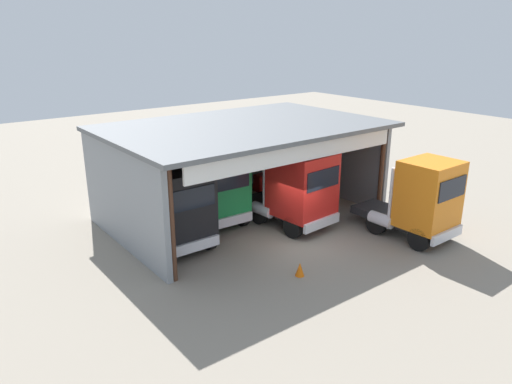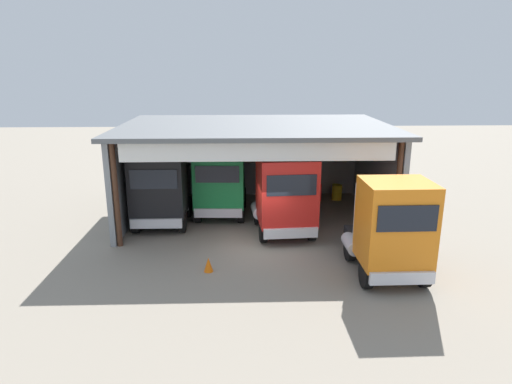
{
  "view_description": "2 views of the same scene",
  "coord_description": "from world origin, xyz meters",
  "px_view_note": "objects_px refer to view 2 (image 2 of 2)",
  "views": [
    {
      "loc": [
        -13.58,
        -14.8,
        9.09
      ],
      "look_at": [
        0.0,
        2.87,
        1.61
      ],
      "focal_mm": 33.92,
      "sensor_mm": 36.0,
      "label": 1
    },
    {
      "loc": [
        -0.66,
        -18.05,
        7.54
      ],
      "look_at": [
        0.0,
        2.87,
        1.61
      ],
      "focal_mm": 31.19,
      "sensor_mm": 36.0,
      "label": 2
    }
  ],
  "objects_px": {
    "traffic_cone": "(208,265)",
    "truck_black_left_bay": "(160,189)",
    "truck_green_center_left_bay": "(220,183)",
    "truck_red_yard_outside": "(285,194)",
    "truck_orange_right_bay": "(391,229)",
    "oil_drum": "(337,192)",
    "tool_cart": "(313,192)"
  },
  "relations": [
    {
      "from": "truck_orange_right_bay",
      "to": "tool_cart",
      "type": "height_order",
      "value": "truck_orange_right_bay"
    },
    {
      "from": "truck_red_yard_outside",
      "to": "tool_cart",
      "type": "bearing_deg",
      "value": -115.92
    },
    {
      "from": "truck_black_left_bay",
      "to": "traffic_cone",
      "type": "bearing_deg",
      "value": 117.88
    },
    {
      "from": "truck_black_left_bay",
      "to": "tool_cart",
      "type": "xyz_separation_m",
      "value": [
        8.04,
        4.26,
        -1.41
      ]
    },
    {
      "from": "truck_black_left_bay",
      "to": "oil_drum",
      "type": "height_order",
      "value": "truck_black_left_bay"
    },
    {
      "from": "truck_orange_right_bay",
      "to": "oil_drum",
      "type": "bearing_deg",
      "value": -91.88
    },
    {
      "from": "traffic_cone",
      "to": "oil_drum",
      "type": "bearing_deg",
      "value": 53.6
    },
    {
      "from": "truck_black_left_bay",
      "to": "truck_orange_right_bay",
      "type": "bearing_deg",
      "value": 148.56
    },
    {
      "from": "truck_red_yard_outside",
      "to": "truck_green_center_left_bay",
      "type": "bearing_deg",
      "value": -44.99
    },
    {
      "from": "truck_green_center_left_bay",
      "to": "traffic_cone",
      "type": "relative_size",
      "value": 9.09
    },
    {
      "from": "truck_black_left_bay",
      "to": "oil_drum",
      "type": "relative_size",
      "value": 5.27
    },
    {
      "from": "truck_green_center_left_bay",
      "to": "truck_red_yard_outside",
      "type": "distance_m",
      "value": 4.05
    },
    {
      "from": "truck_orange_right_bay",
      "to": "tool_cart",
      "type": "bearing_deg",
      "value": -83.73
    },
    {
      "from": "truck_red_yard_outside",
      "to": "tool_cart",
      "type": "xyz_separation_m",
      "value": [
        2.18,
        5.49,
        -1.47
      ]
    },
    {
      "from": "truck_red_yard_outside",
      "to": "truck_orange_right_bay",
      "type": "xyz_separation_m",
      "value": [
        3.4,
        -4.43,
        -0.06
      ]
    },
    {
      "from": "oil_drum",
      "to": "truck_green_center_left_bay",
      "type": "bearing_deg",
      "value": -156.44
    },
    {
      "from": "truck_green_center_left_bay",
      "to": "tool_cart",
      "type": "distance_m",
      "value": 6.11
    },
    {
      "from": "traffic_cone",
      "to": "truck_orange_right_bay",
      "type": "bearing_deg",
      "value": -6.08
    },
    {
      "from": "tool_cart",
      "to": "traffic_cone",
      "type": "height_order",
      "value": "tool_cart"
    },
    {
      "from": "traffic_cone",
      "to": "truck_black_left_bay",
      "type": "bearing_deg",
      "value": 117.87
    },
    {
      "from": "truck_orange_right_bay",
      "to": "oil_drum",
      "type": "distance_m",
      "value": 10.09
    },
    {
      "from": "truck_green_center_left_bay",
      "to": "tool_cart",
      "type": "xyz_separation_m",
      "value": [
        5.24,
        2.85,
        -1.31
      ]
    },
    {
      "from": "oil_drum",
      "to": "tool_cart",
      "type": "distance_m",
      "value": 1.42
    },
    {
      "from": "truck_red_yard_outside",
      "to": "traffic_cone",
      "type": "height_order",
      "value": "truck_red_yard_outside"
    },
    {
      "from": "truck_red_yard_outside",
      "to": "truck_orange_right_bay",
      "type": "bearing_deg",
      "value": 123.22
    },
    {
      "from": "truck_green_center_left_bay",
      "to": "traffic_cone",
      "type": "distance_m",
      "value": 6.55
    },
    {
      "from": "truck_green_center_left_bay",
      "to": "truck_orange_right_bay",
      "type": "relative_size",
      "value": 1.06
    },
    {
      "from": "tool_cart",
      "to": "traffic_cone",
      "type": "xyz_separation_m",
      "value": [
        -5.42,
        -9.22,
        -0.22
      ]
    },
    {
      "from": "truck_red_yard_outside",
      "to": "oil_drum",
      "type": "xyz_separation_m",
      "value": [
        3.6,
        5.54,
        -1.52
      ]
    },
    {
      "from": "truck_green_center_left_bay",
      "to": "truck_red_yard_outside",
      "type": "height_order",
      "value": "truck_red_yard_outside"
    },
    {
      "from": "truck_green_center_left_bay",
      "to": "oil_drum",
      "type": "height_order",
      "value": "truck_green_center_left_bay"
    },
    {
      "from": "truck_red_yard_outside",
      "to": "tool_cart",
      "type": "distance_m",
      "value": 6.09
    }
  ]
}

